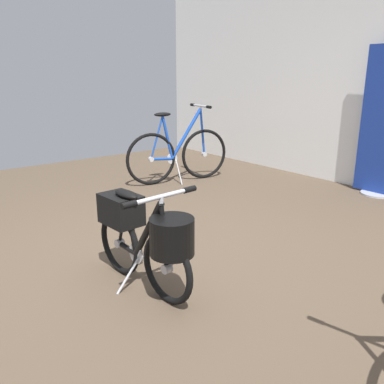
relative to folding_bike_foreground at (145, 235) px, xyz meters
The scene contains 3 objects.
ground_plane 0.45m from the folding_bike_foreground, 119.85° to the left, with size 8.11×8.11×0.00m, color brown.
folding_bike_foreground is the anchor object (origin of this frame).
display_bike_left 2.72m from the folding_bike_foreground, 138.76° to the left, with size 0.53×1.38×0.98m.
Camera 1 is at (2.10, -1.42, 1.33)m, focal length 37.15 mm.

